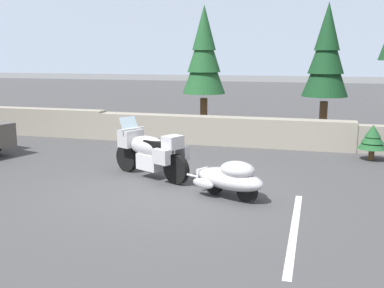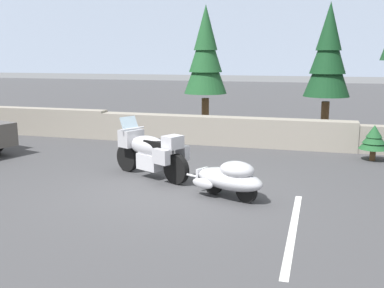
# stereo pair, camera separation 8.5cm
# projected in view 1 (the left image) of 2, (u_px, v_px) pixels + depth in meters

# --- Properties ---
(ground_plane) EXTENTS (80.00, 80.00, 0.00)m
(ground_plane) POSITION_uv_depth(u_px,v_px,m) (170.00, 190.00, 9.42)
(ground_plane) COLOR #424244
(stone_guard_wall) EXTENTS (24.00, 0.57, 0.95)m
(stone_guard_wall) POSITION_uv_depth(u_px,v_px,m) (203.00, 130.00, 14.30)
(stone_guard_wall) COLOR gray
(stone_guard_wall) RESTS_ON ground
(distant_ridgeline) EXTENTS (240.00, 80.00, 16.00)m
(distant_ridgeline) POSITION_uv_depth(u_px,v_px,m) (307.00, 31.00, 97.86)
(distant_ridgeline) COLOR #99A8BF
(distant_ridgeline) RESTS_ON ground
(touring_motorcycle) EXTENTS (2.12, 1.36, 1.33)m
(touring_motorcycle) POSITION_uv_depth(u_px,v_px,m) (150.00, 151.00, 10.33)
(touring_motorcycle) COLOR black
(touring_motorcycle) RESTS_ON ground
(car_shaped_trailer) EXTENTS (2.13, 1.33, 0.76)m
(car_shaped_trailer) POSITION_uv_depth(u_px,v_px,m) (230.00, 178.00, 8.84)
(car_shaped_trailer) COLOR black
(car_shaped_trailer) RESTS_ON ground
(pine_tree_secondary) EXTENTS (1.47, 1.47, 4.41)m
(pine_tree_secondary) POSITION_uv_depth(u_px,v_px,m) (327.00, 55.00, 14.53)
(pine_tree_secondary) COLOR brown
(pine_tree_secondary) RESTS_ON ground
(pine_tree_far_right) EXTENTS (1.48, 1.48, 4.44)m
(pine_tree_far_right) POSITION_uv_depth(u_px,v_px,m) (204.00, 54.00, 15.57)
(pine_tree_far_right) COLOR brown
(pine_tree_far_right) RESTS_ON ground
(pine_sapling_near) EXTENTS (0.76, 0.76, 0.95)m
(pine_sapling_near) POSITION_uv_depth(u_px,v_px,m) (373.00, 138.00, 12.04)
(pine_sapling_near) COLOR brown
(pine_sapling_near) RESTS_ON ground
(parking_stripe_marker) EXTENTS (0.12, 3.60, 0.01)m
(parking_stripe_marker) POSITION_uv_depth(u_px,v_px,m) (294.00, 229.00, 7.32)
(parking_stripe_marker) COLOR silver
(parking_stripe_marker) RESTS_ON ground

